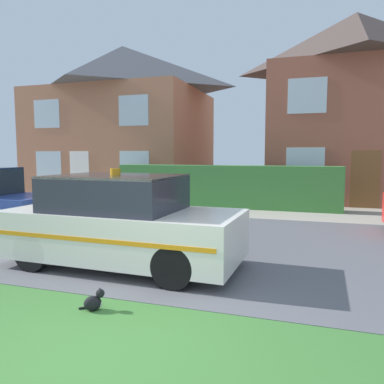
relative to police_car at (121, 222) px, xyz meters
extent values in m
plane|color=#A89E8E|center=(1.24, -2.68, -0.77)|extent=(80.00, 80.00, 0.00)
cube|color=#5B5B60|center=(1.24, 2.07, -0.76)|extent=(28.00, 6.97, 0.01)
cube|color=#3D7533|center=(1.24, -2.64, -0.77)|extent=(28.00, 2.45, 0.01)
cube|color=#3D7F38|center=(0.04, 7.75, 0.00)|extent=(8.24, 0.80, 1.55)
cylinder|color=black|center=(1.28, -0.82, -0.44)|extent=(0.65, 0.22, 0.64)
cylinder|color=black|center=(1.32, 0.75, -0.44)|extent=(0.65, 0.22, 0.64)
cylinder|color=black|center=(-1.25, -0.75, -0.44)|extent=(0.65, 0.22, 0.64)
cylinder|color=black|center=(-1.21, 0.82, -0.44)|extent=(0.65, 0.22, 0.64)
cube|color=silver|center=(0.04, 0.00, -0.18)|extent=(4.13, 1.89, 0.80)
cube|color=#232833|center=(-0.10, 0.00, 0.52)|extent=(2.20, 1.66, 0.61)
cube|color=silver|center=(-0.10, 0.00, 0.80)|extent=(2.20, 1.66, 0.04)
cube|color=orange|center=(0.01, -0.89, -0.12)|extent=(3.88, 0.12, 0.07)
cube|color=orange|center=(0.06, 0.89, -0.12)|extent=(3.88, 0.12, 0.07)
cylinder|color=orange|center=(-0.10, 0.00, 0.88)|extent=(0.18, 0.18, 0.12)
ellipsoid|color=black|center=(0.58, -1.82, -0.68)|extent=(0.27, 0.25, 0.19)
ellipsoid|color=white|center=(0.65, -1.77, -0.69)|extent=(0.10, 0.10, 0.10)
sphere|color=black|center=(0.66, -1.77, -0.56)|extent=(0.11, 0.11, 0.11)
cone|color=black|center=(0.67, -1.79, -0.51)|extent=(0.04, 0.04, 0.05)
cone|color=black|center=(0.64, -1.74, -0.51)|extent=(0.04, 0.04, 0.05)
cylinder|color=black|center=(0.47, -1.80, -0.75)|extent=(0.16, 0.13, 0.03)
cylinder|color=black|center=(-4.16, 1.48, -0.47)|extent=(0.57, 0.20, 0.57)
cylinder|color=black|center=(-4.17, 3.03, -0.47)|extent=(0.57, 0.20, 0.57)
cube|color=#A86B4C|center=(-6.50, 12.28, 1.82)|extent=(8.14, 6.56, 5.18)
pyramid|color=#56565B|center=(-6.50, 12.28, 5.61)|extent=(8.55, 6.89, 2.39)
cube|color=white|center=(-7.05, 8.99, 0.28)|extent=(1.00, 0.02, 2.10)
cube|color=silver|center=(-8.74, 8.99, 0.68)|extent=(1.40, 0.02, 1.30)
cube|color=silver|center=(-4.26, 8.99, 0.68)|extent=(1.40, 0.02, 1.30)
cube|color=silver|center=(-8.74, 8.99, 3.06)|extent=(1.40, 0.02, 1.30)
cube|color=silver|center=(-4.26, 8.99, 3.06)|extent=(1.40, 0.02, 1.30)
cube|color=#93513D|center=(4.71, 12.03, 2.02)|extent=(6.76, 5.83, 5.58)
pyramid|color=#473833|center=(4.71, 12.03, 5.98)|extent=(7.10, 6.12, 2.34)
cube|color=brown|center=(4.96, 9.10, 0.28)|extent=(1.00, 0.02, 2.10)
cube|color=silver|center=(2.85, 9.10, 0.79)|extent=(1.40, 0.02, 1.30)
cube|color=silver|center=(2.85, 9.10, 3.36)|extent=(1.40, 0.02, 1.30)
camera|label=1|loc=(3.15, -5.73, 1.18)|focal=35.00mm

